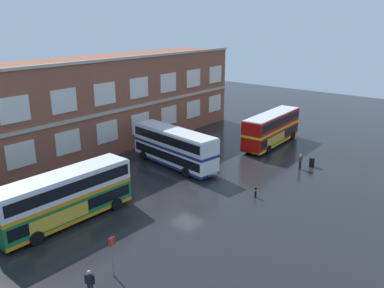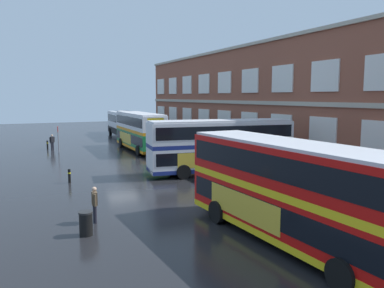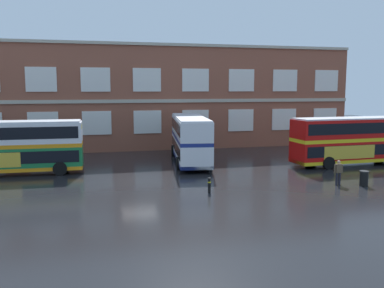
{
  "view_description": "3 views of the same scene",
  "coord_description": "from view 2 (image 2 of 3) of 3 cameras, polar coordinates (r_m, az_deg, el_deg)",
  "views": [
    {
      "loc": [
        -25.0,
        -20.96,
        15.27
      ],
      "look_at": [
        3.59,
        2.37,
        3.66
      ],
      "focal_mm": 37.28,
      "sensor_mm": 36.0,
      "label": 1
    },
    {
      "loc": [
        30.6,
        -8.0,
        5.84
      ],
      "look_at": [
        5.59,
        3.66,
        2.42
      ],
      "focal_mm": 36.01,
      "sensor_mm": 36.0,
      "label": 2
    },
    {
      "loc": [
        -3.35,
        -29.49,
        6.53
      ],
      "look_at": [
        5.03,
        4.53,
        1.87
      ],
      "focal_mm": 39.2,
      "sensor_mm": 36.0,
      "label": 3
    }
  ],
  "objects": [
    {
      "name": "ground_plane",
      "position": [
        32.72,
        -6.79,
        -3.26
      ],
      "size": [
        120.0,
        120.0,
        0.0
      ],
      "primitive_type": "plane",
      "color": "black"
    },
    {
      "name": "station_litter_bin",
      "position": [
        17.14,
        -15.44,
        -11.27
      ],
      "size": [
        0.6,
        0.6,
        1.03
      ],
      "color": "black",
      "rests_on": "ground"
    },
    {
      "name": "brick_terminal_building",
      "position": [
        42.15,
        13.14,
        6.35
      ],
      "size": [
        56.82,
        8.19,
        11.18
      ],
      "color": "brown",
      "rests_on": "ground"
    },
    {
      "name": "waiting_passenger",
      "position": [
        44.77,
        -20.01,
        0.35
      ],
      "size": [
        0.4,
        0.61,
        1.7
      ],
      "color": "black",
      "rests_on": "ground"
    },
    {
      "name": "double_decker_middle",
      "position": [
        29.28,
        4.27,
        -0.19
      ],
      "size": [
        4.05,
        11.25,
        4.07
      ],
      "color": "silver",
      "rests_on": "ground"
    },
    {
      "name": "safety_bollard_west",
      "position": [
        45.82,
        -20.63,
        -0.08
      ],
      "size": [
        0.19,
        0.19,
        0.95
      ],
      "color": "black",
      "rests_on": "ground"
    },
    {
      "name": "touring_coach",
      "position": [
        56.22,
        -10.0,
        2.96
      ],
      "size": [
        12.1,
        3.28,
        3.8
      ],
      "color": "silver",
      "rests_on": "ground"
    },
    {
      "name": "double_decker_near",
      "position": [
        42.06,
        -7.76,
        1.97
      ],
      "size": [
        11.05,
        3.04,
        4.07
      ],
      "color": "#197038",
      "rests_on": "ground"
    },
    {
      "name": "bus_stand_flag",
      "position": [
        42.69,
        -19.22,
        1.03
      ],
      "size": [
        0.44,
        0.1,
        2.7
      ],
      "color": "slate",
      "rests_on": "ground"
    },
    {
      "name": "double_decker_far",
      "position": [
        15.87,
        14.02,
        -6.59
      ],
      "size": [
        11.11,
        3.25,
        4.07
      ],
      "color": "red",
      "rests_on": "ground"
    },
    {
      "name": "safety_bollard_east",
      "position": [
        27.45,
        -17.71,
        -4.5
      ],
      "size": [
        0.19,
        0.19,
        0.95
      ],
      "color": "black",
      "rests_on": "ground"
    },
    {
      "name": "second_passenger",
      "position": [
        18.57,
        -14.23,
        -8.47
      ],
      "size": [
        0.64,
        0.28,
        1.7
      ],
      "color": "black",
      "rests_on": "ground"
    }
  ]
}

